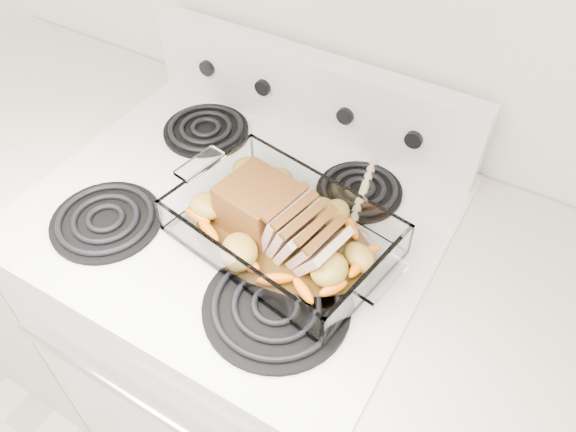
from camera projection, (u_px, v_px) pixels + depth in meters
The scene contains 6 objects.
electric_range at pixel (249, 330), 1.43m from camera, with size 0.78×0.70×1.12m.
counter_left at pixel (62, 234), 1.67m from camera, with size 0.58×0.68×0.93m.
baking_dish at pixel (282, 234), 1.01m from camera, with size 0.38×0.25×0.07m.
pork_roast at pixel (271, 216), 1.00m from camera, with size 0.24×0.12×0.09m.
roast_vegetables at pixel (291, 216), 1.03m from camera, with size 0.38×0.21×0.05m.
wooden_spoon at pixel (358, 223), 1.06m from camera, with size 0.10×0.27×0.02m.
Camera 1 is at (0.47, 1.05, 1.73)m, focal length 35.00 mm.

